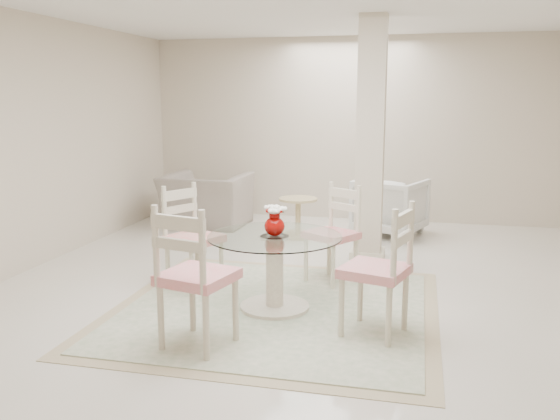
% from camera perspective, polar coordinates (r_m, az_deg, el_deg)
% --- Properties ---
extents(ground, '(7.00, 7.00, 0.00)m').
position_cam_1_polar(ground, '(5.76, 2.24, -7.66)').
color(ground, silver).
rests_on(ground, ground).
extents(room_shell, '(6.02, 7.02, 2.71)m').
position_cam_1_polar(room_shell, '(5.47, 2.38, 11.11)').
color(room_shell, beige).
rests_on(room_shell, ground).
extents(column, '(0.30, 0.30, 2.70)m').
position_cam_1_polar(column, '(6.70, 8.71, 6.63)').
color(column, beige).
rests_on(column, ground).
extents(area_rug, '(2.78, 2.78, 0.02)m').
position_cam_1_polar(area_rug, '(5.24, -0.51, -9.48)').
color(area_rug, tan).
rests_on(area_rug, ground).
extents(dining_table, '(1.15, 1.15, 0.66)m').
position_cam_1_polar(dining_table, '(5.14, -0.52, -6.03)').
color(dining_table, '#F4E2C9').
rests_on(dining_table, ground).
extents(red_vase, '(0.20, 0.19, 0.27)m').
position_cam_1_polar(red_vase, '(5.02, -0.52, -1.04)').
color(red_vase, '#9D0704').
rests_on(red_vase, dining_table).
extents(dining_chair_east, '(0.57, 0.57, 1.16)m').
position_cam_1_polar(dining_chair_east, '(4.56, 10.02, -4.84)').
color(dining_chair_east, beige).
rests_on(dining_chair_east, ground).
extents(dining_chair_north, '(0.59, 0.59, 1.08)m').
position_cam_1_polar(dining_chair_north, '(5.90, 5.41, -1.55)').
color(dining_chair_north, beige).
rests_on(dining_chair_north, ground).
extents(dining_chair_west, '(0.60, 0.60, 1.11)m').
position_cam_1_polar(dining_chair_west, '(5.72, -8.77, -1.85)').
color(dining_chair_west, beige).
rests_on(dining_chair_west, ground).
extents(dining_chair_south, '(0.58, 0.58, 1.20)m').
position_cam_1_polar(dining_chair_south, '(4.29, -8.53, -5.47)').
color(dining_chair_south, beige).
rests_on(dining_chair_south, ground).
extents(recliner_taupe, '(1.19, 1.05, 0.75)m').
position_cam_1_polar(recliner_taupe, '(8.53, -7.10, 0.94)').
color(recliner_taupe, gray).
rests_on(recliner_taupe, ground).
extents(armchair_white, '(1.06, 1.08, 0.77)m').
position_cam_1_polar(armchair_white, '(8.10, 10.57, 0.38)').
color(armchair_white, white).
rests_on(armchair_white, ground).
extents(side_table, '(0.50, 0.50, 0.52)m').
position_cam_1_polar(side_table, '(7.81, 1.74, -0.88)').
color(side_table, tan).
rests_on(side_table, ground).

